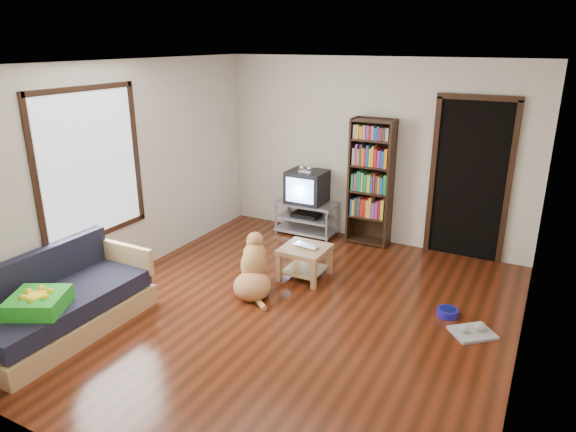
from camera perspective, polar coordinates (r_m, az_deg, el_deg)
The scene contains 18 objects.
ground at distance 5.67m, azimuth 0.27°, elevation -10.66°, with size 5.00×5.00×0.00m, color #551F0E.
ceiling at distance 4.93m, azimuth 0.32°, elevation 16.59°, with size 5.00×5.00×0.00m, color white.
wall_back at distance 7.39m, azimuth 9.37°, elevation 6.99°, with size 4.50×4.50×0.00m, color beige.
wall_front at distance 3.31m, azimuth -20.45°, elevation -9.41°, with size 4.50×4.50×0.00m, color beige.
wall_left at distance 6.47m, azimuth -17.71°, elevation 4.63°, with size 5.00×5.00×0.00m, color beige.
wall_right at distance 4.62m, azimuth 25.86°, elevation -2.03°, with size 5.00×5.00×0.00m, color beige.
green_cushion at distance 5.35m, azimuth -26.01°, elevation -8.64°, with size 0.48×0.48×0.16m, color green.
laptop at distance 6.27m, azimuth 1.76°, elevation -3.47°, with size 0.33×0.21×0.03m, color silver.
dog_bowl at distance 5.85m, azimuth 17.30°, elevation -10.20°, with size 0.22×0.22×0.08m, color #1C1698.
grey_rag at distance 5.61m, azimuth 19.82°, elevation -12.10°, with size 0.40×0.32×0.03m, color gray.
window at distance 6.09m, azimuth -21.10°, elevation 5.32°, with size 0.03×1.46×1.70m.
doorway at distance 7.12m, azimuth 19.59°, elevation 4.17°, with size 1.03×0.05×2.19m.
tv_stand at distance 7.77m, azimuth 2.08°, elevation -0.06°, with size 0.90×0.45×0.50m.
crt_tv at distance 7.65m, azimuth 2.20°, elevation 3.34°, with size 0.55×0.52×0.58m.
bookshelf at distance 7.30m, azimuth 9.22°, elevation 4.43°, with size 0.60×0.30×1.80m.
sofa at distance 5.72m, azimuth -23.78°, elevation -9.21°, with size 0.80×1.80×0.80m.
coffee_table at distance 6.34m, azimuth 1.87°, elevation -4.49°, with size 0.55×0.55×0.40m.
dog at distance 6.00m, azimuth -3.85°, elevation -6.21°, with size 0.61×0.78×0.70m.
Camera 1 is at (2.28, -4.37, 2.81)m, focal length 32.00 mm.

